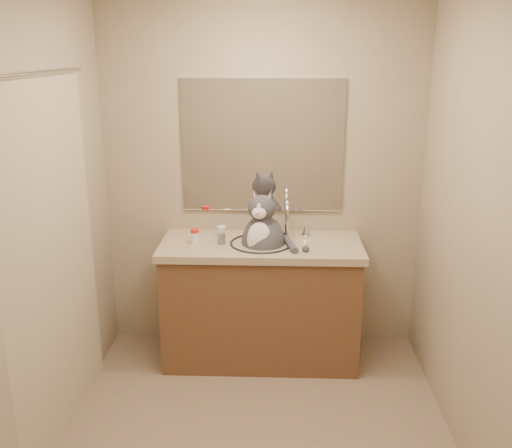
# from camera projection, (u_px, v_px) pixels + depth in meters

# --- Properties ---
(room) EXTENTS (2.22, 2.52, 2.42)m
(room) POSITION_uv_depth(u_px,v_px,m) (256.00, 238.00, 2.76)
(room) COLOR #886F5E
(room) RESTS_ON ground
(vanity) EXTENTS (1.34, 0.59, 1.12)m
(vanity) POSITION_uv_depth(u_px,v_px,m) (261.00, 299.00, 3.91)
(vanity) COLOR brown
(vanity) RESTS_ON ground
(mirror) EXTENTS (1.10, 0.02, 0.90)m
(mirror) POSITION_uv_depth(u_px,v_px,m) (263.00, 146.00, 3.87)
(mirror) COLOR white
(mirror) RESTS_ON room
(shower_curtain) EXTENTS (0.02, 1.30, 1.93)m
(shower_curtain) POSITION_uv_depth(u_px,v_px,m) (54.00, 261.00, 2.95)
(shower_curtain) COLOR #BBAD8D
(shower_curtain) RESTS_ON ground
(cat) EXTENTS (0.41, 0.40, 0.58)m
(cat) POSITION_uv_depth(u_px,v_px,m) (263.00, 240.00, 3.76)
(cat) COLOR #414045
(cat) RESTS_ON vanity
(pill_bottle_redcap) EXTENTS (0.07, 0.07, 0.10)m
(pill_bottle_redcap) POSITION_uv_depth(u_px,v_px,m) (195.00, 236.00, 3.76)
(pill_bottle_redcap) COLOR white
(pill_bottle_redcap) RESTS_ON vanity
(pill_bottle_orange) EXTENTS (0.06, 0.06, 0.09)m
(pill_bottle_orange) POSITION_uv_depth(u_px,v_px,m) (222.00, 233.00, 3.83)
(pill_bottle_orange) COLOR white
(pill_bottle_orange) RESTS_ON vanity
(grey_canister) EXTENTS (0.06, 0.06, 0.07)m
(grey_canister) POSITION_uv_depth(u_px,v_px,m) (222.00, 239.00, 3.75)
(grey_canister) COLOR slate
(grey_canister) RESTS_ON vanity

